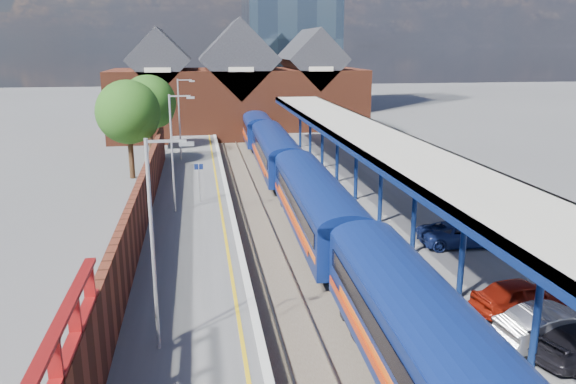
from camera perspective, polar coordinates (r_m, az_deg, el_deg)
The scene contains 21 objects.
ground at distance 42.76m, azimuth -2.23°, elevation 0.13°, with size 240.00×240.00×0.00m, color #5B5B5E.
ballast_bed at distance 33.25m, azimuth -0.13°, elevation -4.07°, with size 6.00×76.00×0.06m, color #473D33.
rails at distance 33.22m, azimuth -0.13°, elevation -3.92°, with size 4.51×76.00×0.14m.
left_platform at distance 32.74m, azimuth -9.70°, elevation -3.72°, with size 5.00×76.00×1.00m, color #565659.
right_platform at distance 34.51m, azimuth 9.77°, elevation -2.77°, with size 6.00×76.00×1.00m, color #565659.
coping_left at distance 32.62m, azimuth -5.61°, elevation -2.68°, with size 0.30×76.00×0.05m, color silver.
coping_right at distance 33.56m, azimuth 5.19°, elevation -2.17°, with size 0.30×76.00×0.05m, color silver.
yellow_line at distance 32.60m, azimuth -6.66°, elevation -2.75°, with size 0.14×76.00×0.01m, color yellow.
train at distance 39.76m, azimuth 0.37°, elevation 2.17°, with size 3.21×65.96×3.45m.
canopy at distance 35.09m, azimuth 8.28°, elevation 5.55°, with size 4.50×52.00×4.48m.
lamp_post_b at distance 18.09m, azimuth -13.24°, elevation -4.11°, with size 1.48×0.18×7.00m.
lamp_post_c at distance 33.63m, azimuth -11.48°, elevation 4.58°, with size 1.48×0.18×7.00m.
lamp_post_d at distance 49.46m, azimuth -10.84°, elevation 7.74°, with size 1.48×0.18×7.00m.
platform_sign at distance 36.01m, azimuth -9.02°, elevation 1.60°, with size 0.55×0.08×2.50m.
brick_wall at distance 26.18m, azimuth -15.65°, elevation -4.27°, with size 0.35×50.00×3.86m.
station_building at distance 69.49m, azimuth -5.13°, elevation 10.23°, with size 30.00×12.12×13.78m.
tree_near at distance 47.63m, azimuth -15.76°, elevation 7.64°, with size 5.20×5.20×8.10m.
tree_far at distance 55.45m, azimuth -13.83°, elevation 8.67°, with size 5.20×5.20×8.10m.
parked_car_red at distance 22.98m, azimuth 22.65°, elevation -9.71°, with size 1.54×3.83×1.31m, color maroon.
parked_car_silver at distance 21.09m, azimuth 25.64°, elevation -12.19°, with size 1.43×4.10×1.35m, color #A1A0A5.
parked_car_blue at distance 29.39m, azimuth 17.20°, elevation -4.07°, with size 1.98×4.30×1.19m, color navy.
Camera 1 is at (-4.93, -11.11, 10.67)m, focal length 35.00 mm.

